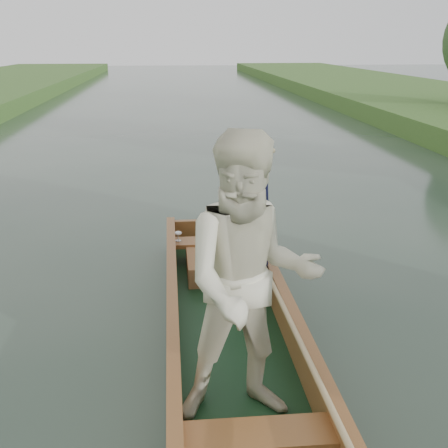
{
  "coord_description": "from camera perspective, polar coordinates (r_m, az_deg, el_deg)",
  "views": [
    {
      "loc": [
        -0.49,
        -4.44,
        2.61
      ],
      "look_at": [
        0.0,
        0.6,
        0.95
      ],
      "focal_mm": 45.0,
      "sensor_mm": 36.0,
      "label": 1
    }
  ],
  "objects": [
    {
      "name": "ground",
      "position": [
        5.17,
        0.65,
        -12.16
      ],
      "size": [
        120.0,
        120.0,
        0.0
      ],
      "primitive_type": "plane",
      "color": "#283D30",
      "rests_on": "ground"
    },
    {
      "name": "trees_far",
      "position": [
        11.61,
        10.94,
        17.66
      ],
      "size": [
        22.05,
        13.67,
        4.49
      ],
      "color": "#47331E",
      "rests_on": "ground"
    },
    {
      "name": "punt",
      "position": [
        4.52,
        1.79,
        -6.18
      ],
      "size": [
        1.14,
        5.13,
        2.1
      ],
      "color": "#133219",
      "rests_on": "ground"
    }
  ]
}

